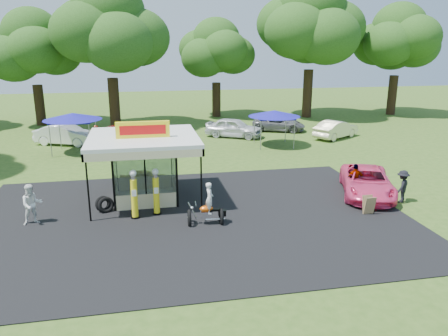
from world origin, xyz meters
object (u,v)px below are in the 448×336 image
(tent_east, at_px, (274,114))
(spectator_west, at_px, (32,204))
(gas_station_kiosk, at_px, (145,166))
(a_frame_sign, at_px, (369,205))
(bg_car_d, at_px, (279,124))
(tent_west, at_px, (72,117))
(bg_car_a, at_px, (66,135))
(motorcycle, at_px, (208,208))
(bg_car_b, at_px, (125,134))
(bg_car_e, at_px, (336,129))
(kiosk_car, at_px, (145,178))
(spectator_east_b, at_px, (355,180))
(spectator_east_a, at_px, (402,186))
(pink_sedan, at_px, (367,182))
(gas_pump_left, at_px, (134,195))
(gas_pump_right, at_px, (156,193))
(bg_car_c, at_px, (234,128))

(tent_east, bearing_deg, spectator_west, -139.53)
(gas_station_kiosk, bearing_deg, a_frame_sign, -22.07)
(bg_car_d, bearing_deg, tent_west, 128.09)
(a_frame_sign, height_order, bg_car_d, bg_car_d)
(gas_station_kiosk, height_order, a_frame_sign, gas_station_kiosk)
(bg_car_a, bearing_deg, motorcycle, -131.86)
(bg_car_a, distance_m, bg_car_b, 4.57)
(gas_station_kiosk, bearing_deg, bg_car_e, 37.41)
(gas_station_kiosk, distance_m, a_frame_sign, 11.17)
(kiosk_car, xyz_separation_m, bg_car_e, (16.38, 10.33, 0.28))
(spectator_east_b, bearing_deg, tent_east, -77.09)
(spectator_east_a, relative_size, bg_car_a, 0.34)
(tent_east, bearing_deg, spectator_east_b, -86.67)
(gas_station_kiosk, height_order, pink_sedan, gas_station_kiosk)
(gas_pump_left, distance_m, spectator_west, 4.47)
(pink_sedan, relative_size, tent_west, 1.27)
(gas_pump_right, relative_size, tent_west, 0.54)
(bg_car_c, bearing_deg, bg_car_b, 120.74)
(gas_station_kiosk, relative_size, kiosk_car, 1.92)
(gas_pump_right, bearing_deg, pink_sedan, 3.17)
(gas_pump_left, bearing_deg, a_frame_sign, -8.58)
(spectator_east_a, bearing_deg, gas_pump_left, -40.38)
(bg_car_d, relative_size, tent_east, 1.19)
(pink_sedan, bearing_deg, spectator_east_a, -25.50)
(pink_sedan, distance_m, tent_east, 12.50)
(spectator_west, bearing_deg, bg_car_c, 33.24)
(pink_sedan, bearing_deg, spectator_east_b, -170.43)
(motorcycle, distance_m, bg_car_c, 19.14)
(bg_car_e, bearing_deg, bg_car_d, 12.08)
(bg_car_b, bearing_deg, bg_car_a, 85.62)
(gas_pump_right, bearing_deg, bg_car_b, 96.28)
(spectator_west, xyz_separation_m, spectator_east_a, (17.80, -0.60, -0.10))
(bg_car_e, distance_m, tent_east, 6.68)
(gas_station_kiosk, distance_m, spectator_west, 5.60)
(a_frame_sign, bearing_deg, pink_sedan, 65.29)
(spectator_east_a, relative_size, bg_car_e, 0.36)
(motorcycle, height_order, tent_east, tent_east)
(bg_car_d, bearing_deg, bg_car_a, 118.92)
(gas_station_kiosk, bearing_deg, bg_car_c, 61.62)
(spectator_east_a, xyz_separation_m, bg_car_a, (-18.73, 17.21, -0.02))
(gas_pump_right, relative_size, tent_east, 0.56)
(bg_car_d, bearing_deg, bg_car_b, 120.74)
(a_frame_sign, bearing_deg, kiosk_car, 150.00)
(gas_pump_right, bearing_deg, motorcycle, -36.47)
(motorcycle, relative_size, tent_east, 0.50)
(kiosk_car, bearing_deg, gas_station_kiosk, -180.00)
(gas_pump_left, relative_size, pink_sedan, 0.44)
(gas_station_kiosk, xyz_separation_m, pink_sedan, (11.55, -1.62, -1.04))
(motorcycle, relative_size, spectator_west, 1.09)
(tent_west, bearing_deg, bg_car_c, 13.46)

